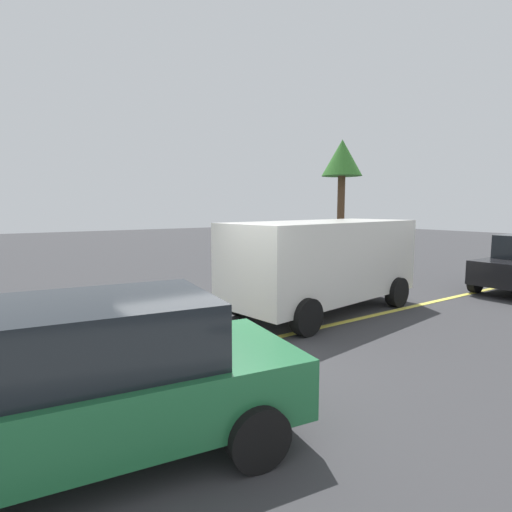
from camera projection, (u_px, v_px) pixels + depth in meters
ground_plane at (207, 353)px, 7.16m from camera, size 80.00×80.00×0.00m
lane_marking_centre at (331, 325)px, 8.85m from camera, size 28.00×0.16×0.01m
white_van at (324, 260)px, 9.94m from camera, size 5.42×2.81×2.20m
car_green_crossing at (88, 381)px, 4.06m from camera, size 4.63×2.50×1.63m
tree_left_verge at (342, 163)px, 18.51m from camera, size 1.82×1.82×5.56m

